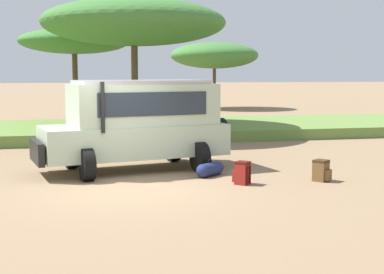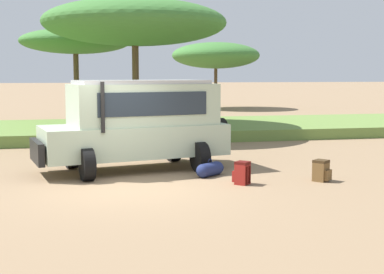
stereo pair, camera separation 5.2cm
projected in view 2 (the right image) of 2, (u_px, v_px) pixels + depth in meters
name	position (u px, v px, depth m)	size (l,w,h in m)	color
ground_plane	(129.00, 188.00, 12.21)	(320.00, 320.00, 0.00)	#8C7051
grass_bank	(104.00, 130.00, 22.86)	(120.00, 7.00, 0.44)	olive
safari_vehicle	(138.00, 123.00, 14.47)	(5.48, 3.34, 2.44)	#B2C6A8
backpack_beside_front_wheel	(242.00, 173.00, 12.64)	(0.45, 0.45, 0.55)	maroon
backpack_cluster_center	(321.00, 171.00, 13.01)	(0.47, 0.49, 0.52)	brown
duffel_bag_low_black_case	(210.00, 169.00, 13.67)	(0.82, 0.72, 0.45)	navy
acacia_tree_far_left	(75.00, 42.00, 26.99)	(5.55, 5.24, 4.89)	brown
acacia_tree_left_mid	(135.00, 23.00, 22.21)	(7.63, 7.63, 5.65)	brown
acacia_tree_centre_back	(216.00, 56.00, 40.24)	(6.64, 6.25, 5.00)	brown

